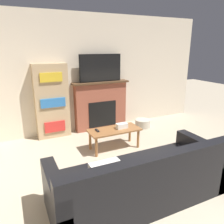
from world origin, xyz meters
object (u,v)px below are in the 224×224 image
at_px(tv, 101,68).
at_px(storage_basket, 143,123).
at_px(fireplace, 101,105).
at_px(bookshelf, 52,101).
at_px(couch, 140,181).
at_px(coffee_table, 114,132).

bearing_deg(tv, storage_basket, -21.57).
relative_size(fireplace, bookshelf, 0.85).
bearing_deg(couch, tv, 77.78).
relative_size(fireplace, coffee_table, 1.35).
distance_m(tv, couch, 3.01).
relative_size(couch, bookshelf, 1.43).
relative_size(tv, storage_basket, 2.70).
height_order(tv, bookshelf, tv).
bearing_deg(tv, couch, -102.22).
bearing_deg(couch, storage_basket, 55.94).
bearing_deg(coffee_table, storage_basket, 33.31).
height_order(couch, coffee_table, couch).
height_order(tv, storage_basket, tv).
bearing_deg(bookshelf, couch, -77.82).
bearing_deg(couch, fireplace, 77.87).
relative_size(coffee_table, storage_basket, 2.69).
xyz_separation_m(fireplace, storage_basket, (0.98, -0.41, -0.49)).
bearing_deg(tv, fireplace, 90.00).
distance_m(fireplace, bookshelf, 1.19).
bearing_deg(bookshelf, fireplace, 1.05).
xyz_separation_m(couch, storage_basket, (1.56, 2.31, -0.18)).
xyz_separation_m(tv, couch, (-0.58, -2.70, -1.21)).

